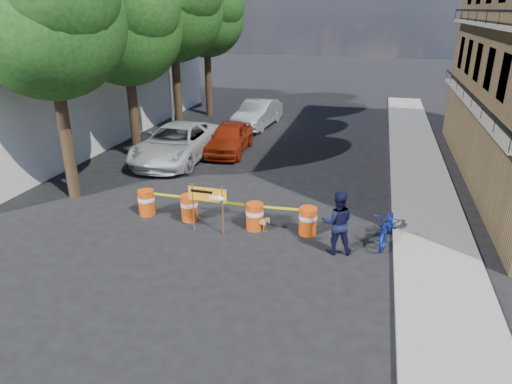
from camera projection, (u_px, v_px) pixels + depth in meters
The scene contains 19 objects.
ground at pixel (227, 241), 14.19m from camera, with size 120.00×120.00×0.00m, color black.
sidewalk_east at pixel (422, 189), 18.08m from camera, with size 2.40×40.00×0.15m, color gray.
white_building at pixel (58, 81), 25.11m from camera, with size 8.00×22.00×6.00m, color silver.
tree_near at pixel (49, 20), 15.20m from camera, with size 5.46×5.20×9.15m.
tree_mid_a at pixel (126, 26), 19.82m from camera, with size 5.25×5.00×8.68m.
tree_mid_b at pixel (173, 9), 24.03m from camera, with size 5.67×5.40×9.62m.
tree_far at pixel (207, 17), 28.71m from camera, with size 5.04×4.80×8.84m.
streetlamp at pixel (170, 60), 22.48m from camera, with size 1.25×0.18×8.00m.
barrel_far_left at pixel (147, 202), 15.84m from camera, with size 0.58×0.58×0.90m.
barrel_mid_left at pixel (189, 207), 15.43m from camera, with size 0.58×0.58×0.90m.
barrel_mid_right at pixel (255, 216), 14.78m from camera, with size 0.58×0.58×0.90m.
barrel_far_right at pixel (308, 220), 14.46m from camera, with size 0.58×0.58×0.90m.
detour_sign at pixel (212, 199), 14.25m from camera, with size 1.27×0.24×1.63m.
pedestrian at pixel (337, 223), 13.18m from camera, with size 0.94×0.73×1.93m, color black.
bicycle at pixel (390, 211), 13.74m from camera, with size 0.72×1.09×2.07m, color navy.
dog at pixel (260, 224), 14.64m from camera, with size 0.31×0.67×0.57m, color #CFBB76.
suv_white at pixel (177, 143), 21.45m from camera, with size 2.78×6.03×1.68m, color silver.
sedan_red at pixel (230, 138), 22.68m from camera, with size 1.77×4.40×1.50m, color #A9290E.
sedan_silver at pixel (258, 114), 27.65m from camera, with size 1.69×4.84×1.59m, color #ADB0B4.
Camera 1 is at (4.09, -11.94, 6.71)m, focal length 32.00 mm.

